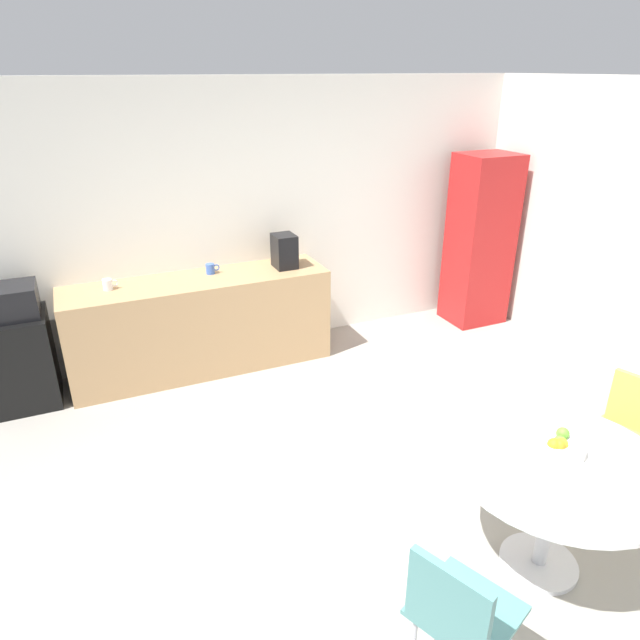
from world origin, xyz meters
The scene contains 14 objects.
ground_plane centered at (0.00, 0.00, 0.00)m, with size 6.00×6.00×0.00m, color #9E998E.
wall_back centered at (0.00, 3.00, 1.30)m, with size 6.00×0.10×2.60m, color white.
counter_block centered at (-0.54, 2.65, 0.45)m, with size 2.40×0.60×0.90m, color tan.
mini_fridge centered at (-2.08, 2.65, 0.40)m, with size 0.54×0.54×0.80m, color black.
microwave centered at (-2.08, 2.65, 0.93)m, with size 0.48×0.38×0.26m, color black.
locker_cabinet centered at (2.55, 2.55, 0.92)m, with size 0.60×0.50×1.85m, color #B21E1E.
round_table centered at (0.69, -0.51, 0.62)m, with size 1.17×1.17×0.75m.
chair_teal centered at (-0.24, -0.90, 0.52)m, with size 0.55×0.55×0.83m.
chair_yellow centered at (1.64, -0.21, 0.52)m, with size 0.53×0.53×0.83m.
fruit_bowl centered at (0.73, -0.45, 0.79)m, with size 0.28×0.28×0.13m.
mug_white centered at (0.33, 2.69, 0.95)m, with size 0.13×0.08×0.09m.
mug_green centered at (-1.29, 2.70, 0.95)m, with size 0.13×0.08×0.09m.
mug_red centered at (-0.38, 2.75, 0.95)m, with size 0.13×0.08×0.09m.
coffee_maker centered at (0.31, 2.65, 1.06)m, with size 0.20×0.24×0.32m, color black.
Camera 1 is at (-1.47, -2.22, 2.66)m, focal length 31.78 mm.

